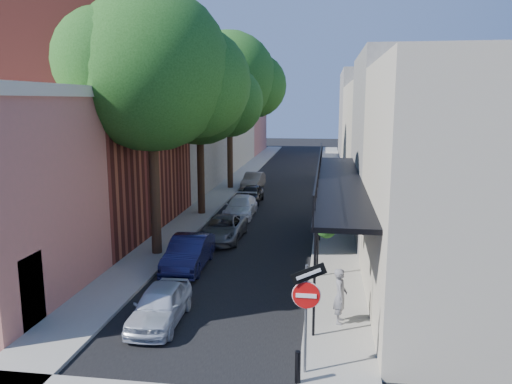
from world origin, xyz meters
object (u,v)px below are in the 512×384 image
(parked_car_a, at_px, (160,305))
(parked_car_e, at_px, (251,194))
(parked_car_c, at_px, (223,229))
(pedestrian, at_px, (340,296))
(bollard, at_px, (298,367))
(oak_mid, at_px, (207,95))
(parked_car_b, at_px, (189,253))
(oak_near, at_px, (163,74))
(parked_car_f, at_px, (253,181))
(parked_car_d, at_px, (241,207))
(oak_far, at_px, (236,80))
(sign_post, at_px, (306,300))

(parked_car_a, relative_size, parked_car_e, 0.99)
(parked_car_c, xyz_separation_m, pedestrian, (5.46, -8.85, 0.40))
(bollard, relative_size, parked_car_e, 0.23)
(parked_car_e, bearing_deg, parked_car_c, -89.25)
(oak_mid, xyz_separation_m, parked_car_a, (2.02, -14.82, -6.47))
(parked_car_b, bearing_deg, parked_car_a, -85.58)
(parked_car_b, relative_size, parked_car_e, 1.15)
(oak_near, height_order, parked_car_b, oak_near)
(parked_car_f, relative_size, pedestrian, 2.21)
(parked_car_a, height_order, parked_car_d, parked_car_d)
(oak_near, relative_size, pedestrian, 6.71)
(parked_car_d, bearing_deg, parked_car_e, 89.59)
(oak_mid, relative_size, parked_car_c, 2.48)
(parked_car_d, bearing_deg, parked_car_a, -90.41)
(oak_near, distance_m, oak_far, 17.01)
(oak_near, xyz_separation_m, parked_car_a, (1.97, -6.85, -7.29))
(sign_post, height_order, parked_car_d, sign_post)
(oak_mid, distance_m, parked_car_e, 7.74)
(parked_car_c, bearing_deg, parked_car_b, -95.97)
(oak_near, height_order, parked_car_d, oak_near)
(bollard, height_order, parked_car_b, parked_car_b)
(bollard, xyz_separation_m, oak_near, (-6.37, 9.76, 7.36))
(parked_car_c, relative_size, parked_car_e, 1.18)
(sign_post, relative_size, parked_car_b, 0.74)
(sign_post, height_order, parked_car_b, sign_post)
(parked_car_e, xyz_separation_m, pedestrian, (5.46, -18.00, 0.38))
(parked_car_c, height_order, parked_car_d, parked_car_d)
(parked_car_c, height_order, parked_car_f, parked_car_f)
(sign_post, bearing_deg, oak_far, 103.91)
(parked_car_b, bearing_deg, parked_car_f, 88.98)
(bollard, xyz_separation_m, pedestrian, (1.06, 3.49, 0.45))
(parked_car_a, bearing_deg, oak_far, 93.18)
(sign_post, bearing_deg, oak_near, 125.09)
(oak_far, height_order, parked_car_c, oak_far)
(oak_mid, bearing_deg, parked_car_e, 61.78)
(pedestrian, bearing_deg, parked_car_a, 97.58)
(oak_far, relative_size, parked_car_f, 3.16)
(pedestrian, bearing_deg, parked_car_c, 33.25)
(parked_car_d, bearing_deg, oak_mid, 170.62)
(parked_car_d, relative_size, parked_car_e, 1.17)
(parked_car_a, relative_size, pedestrian, 2.03)
(parked_car_c, bearing_deg, oak_far, 98.47)
(bollard, bearing_deg, oak_near, 123.12)
(oak_near, distance_m, parked_car_c, 7.99)
(parked_car_f, bearing_deg, parked_car_b, -86.89)
(oak_near, distance_m, parked_car_d, 10.75)
(oak_near, xyz_separation_m, oak_mid, (-0.05, 7.97, -0.82))
(parked_car_a, height_order, parked_car_c, parked_car_a)
(oak_far, relative_size, parked_car_c, 2.89)
(oak_near, bearing_deg, oak_far, 89.96)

